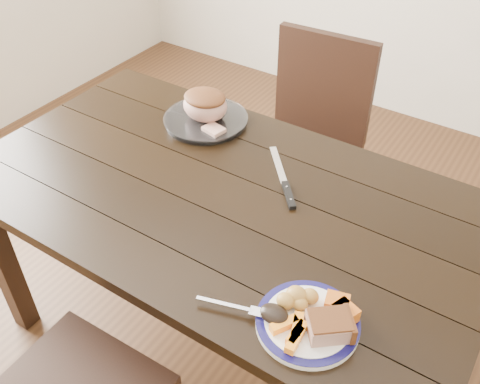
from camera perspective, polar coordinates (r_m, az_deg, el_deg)
The scene contains 15 objects.
ground at distance 2.18m, azimuth -1.52°, elevation -15.32°, with size 4.00×4.00×0.00m, color #472B16.
dining_table at distance 1.68m, azimuth -1.90°, elevation -2.41°, with size 1.60×0.91×0.75m.
chair_far at distance 2.30m, azimuth 7.41°, elevation 6.10°, with size 0.45×0.46×0.93m.
dinner_plate at distance 1.29m, azimuth 7.22°, elevation -13.68°, with size 0.24×0.24×0.02m, color white.
plate_rim at distance 1.28m, azimuth 7.25°, elevation -13.46°, with size 0.24×0.24×0.02m, color #100D45.
serving_platter at distance 1.94m, azimuth -3.66°, elevation 7.61°, with size 0.29×0.29×0.02m, color white.
pork_slice at distance 1.25m, azimuth 9.50°, elevation -13.93°, with size 0.10×0.08×0.04m, color #AA7A68.
roasted_potatoes at distance 1.29m, azimuth 6.12°, elevation -11.20°, with size 0.09×0.09×0.04m.
carrot_batons at distance 1.24m, azimuth 5.70°, elevation -14.54°, with size 0.08×0.11×0.02m.
pumpkin_wedges at distance 1.29m, azimuth 10.70°, elevation -12.11°, with size 0.09×0.07×0.04m.
dark_mushroom at distance 1.26m, azimuth 3.67°, elevation -12.86°, with size 0.07×0.05×0.03m, color black.
fork at distance 1.29m, azimuth -0.27°, elevation -12.23°, with size 0.17×0.07×0.00m.
roast_joint at distance 1.90m, azimuth -3.74°, elevation 9.17°, with size 0.16×0.14×0.11m, color tan.
cut_slice at distance 1.85m, azimuth -2.82°, elevation 6.63°, with size 0.07×0.06×0.02m, color tan.
carving_knife at distance 1.64m, azimuth 4.92°, elevation 0.52°, with size 0.23×0.25×0.01m.
Camera 1 is at (0.73, -1.01, 1.79)m, focal length 40.00 mm.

